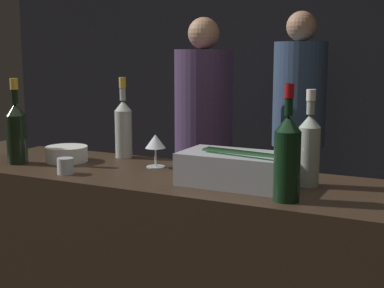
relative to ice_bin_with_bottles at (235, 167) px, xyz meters
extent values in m
cube|color=black|center=(-0.21, 2.57, 0.34)|extent=(6.40, 0.06, 2.80)
cube|color=#9EA0A5|center=(-0.01, 0.00, -0.01)|extent=(0.37, 0.22, 0.11)
cylinder|color=#143319|center=(0.03, -0.05, 0.02)|extent=(0.28, 0.11, 0.06)
cylinder|color=#143319|center=(0.02, 0.00, 0.02)|extent=(0.29, 0.10, 0.07)
cylinder|color=black|center=(0.00, 0.05, 0.02)|extent=(0.29, 0.10, 0.06)
cylinder|color=silver|center=(-0.81, 0.07, -0.03)|extent=(0.18, 0.18, 0.07)
cylinder|color=gray|center=(-0.81, 0.07, 0.00)|extent=(0.15, 0.15, 0.01)
cylinder|color=silver|center=(-0.40, 0.14, -0.06)|extent=(0.08, 0.08, 0.00)
cylinder|color=silver|center=(-0.40, 0.14, -0.02)|extent=(0.01, 0.01, 0.08)
cone|color=silver|center=(-0.40, 0.14, 0.04)|extent=(0.08, 0.08, 0.06)
cylinder|color=silver|center=(-0.65, -0.13, -0.03)|extent=(0.06, 0.06, 0.06)
sphere|color=#F9D67F|center=(-0.65, -0.13, -0.03)|extent=(0.03, 0.03, 0.03)
cylinder|color=black|center=(0.22, -0.13, 0.04)|extent=(0.08, 0.08, 0.22)
cone|color=black|center=(0.22, -0.13, 0.18)|extent=(0.08, 0.08, 0.05)
cylinder|color=black|center=(0.22, -0.13, 0.25)|extent=(0.03, 0.03, 0.10)
cylinder|color=maroon|center=(0.22, -0.13, 0.28)|extent=(0.03, 0.03, 0.04)
cylinder|color=black|center=(-0.97, -0.06, 0.04)|extent=(0.08, 0.08, 0.20)
cone|color=black|center=(-0.97, -0.06, 0.16)|extent=(0.08, 0.08, 0.05)
cylinder|color=black|center=(-0.97, -0.06, 0.24)|extent=(0.03, 0.03, 0.10)
cylinder|color=gold|center=(-0.97, -0.06, 0.27)|extent=(0.03, 0.03, 0.05)
cylinder|color=#9EA899|center=(0.23, 0.10, 0.04)|extent=(0.08, 0.08, 0.21)
cone|color=#9EA899|center=(0.23, 0.10, 0.16)|extent=(0.08, 0.08, 0.05)
cylinder|color=#9EA899|center=(0.23, 0.10, 0.23)|extent=(0.03, 0.03, 0.09)
cylinder|color=white|center=(0.23, 0.10, 0.25)|extent=(0.03, 0.03, 0.04)
cylinder|color=#B2B7AD|center=(-0.64, 0.26, 0.04)|extent=(0.08, 0.08, 0.21)
cone|color=#B2B7AD|center=(-0.64, 0.26, 0.17)|extent=(0.08, 0.08, 0.05)
cylinder|color=#B2B7AD|center=(-0.64, 0.26, 0.24)|extent=(0.03, 0.03, 0.10)
cylinder|color=gold|center=(-0.64, 0.26, 0.27)|extent=(0.03, 0.03, 0.05)
cube|color=black|center=(-0.84, 1.53, -0.67)|extent=(0.29, 0.22, 0.77)
cylinder|color=#473356|center=(-0.84, 1.53, 0.07)|extent=(0.39, 0.39, 0.71)
sphere|color=tan|center=(-0.84, 1.53, 0.53)|extent=(0.21, 0.21, 0.21)
cube|color=black|center=(-0.32, 2.01, -0.66)|extent=(0.28, 0.20, 0.80)
cylinder|color=#334766|center=(-0.32, 2.01, 0.11)|extent=(0.37, 0.37, 0.73)
sphere|color=tan|center=(-0.32, 2.01, 0.58)|extent=(0.21, 0.21, 0.21)
camera|label=1|loc=(0.68, -1.72, 0.39)|focal=50.00mm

